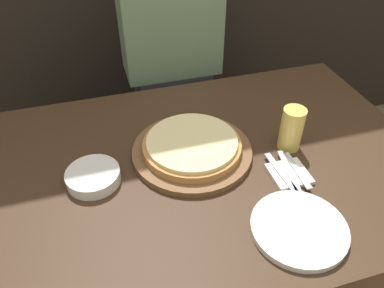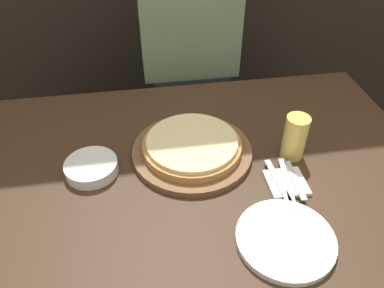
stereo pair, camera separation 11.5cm
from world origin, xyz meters
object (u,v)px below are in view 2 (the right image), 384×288
object	(u,v)px
diner_person	(189,86)
fork	(278,182)
pizza_on_board	(192,148)
dinner_plate	(285,239)
beer_glass	(295,136)
side_bowl	(91,167)
dinner_knife	(287,181)
spoon	(295,180)

from	to	relation	value
diner_person	fork	bearing A→B (deg)	-79.36
pizza_on_board	dinner_plate	xyz separation A→B (m)	(0.18, -0.36, -0.02)
beer_glass	side_bowl	distance (m)	0.62
dinner_knife	fork	bearing A→B (deg)	180.00
beer_glass	side_bowl	size ratio (longest dim) A/B	0.92
side_bowl	dinner_knife	bearing A→B (deg)	-14.18
dinner_plate	side_bowl	size ratio (longest dim) A/B	1.58
side_bowl	spoon	size ratio (longest dim) A/B	0.99
dinner_plate	dinner_knife	xyz separation A→B (m)	(0.07, 0.19, 0.01)
beer_glass	spoon	distance (m)	0.14
pizza_on_board	diner_person	world-z (taller)	diner_person
beer_glass	spoon	world-z (taller)	beer_glass
side_bowl	diner_person	world-z (taller)	diner_person
dinner_plate	diner_person	world-z (taller)	diner_person
dinner_plate	side_bowl	bearing A→B (deg)	145.94
dinner_knife	diner_person	xyz separation A→B (m)	(-0.17, 0.76, -0.12)
fork	beer_glass	bearing A→B (deg)	54.56
diner_person	spoon	bearing A→B (deg)	-75.74
fork	diner_person	size ratio (longest dim) A/B	0.14
dinner_knife	side_bowl	bearing A→B (deg)	165.82
pizza_on_board	fork	world-z (taller)	pizza_on_board
dinner_plate	fork	world-z (taller)	dinner_plate
dinner_knife	beer_glass	bearing A→B (deg)	63.40
pizza_on_board	diner_person	xyz separation A→B (m)	(0.08, 0.58, -0.13)
pizza_on_board	beer_glass	xyz separation A→B (m)	(0.31, -0.06, 0.05)
pizza_on_board	beer_glass	distance (m)	0.32
beer_glass	fork	size ratio (longest dim) A/B	0.78
spoon	fork	bearing A→B (deg)	-180.00
fork	dinner_knife	distance (m)	0.02
fork	dinner_plate	bearing A→B (deg)	-103.77
side_bowl	diner_person	distance (m)	0.74
fork	spoon	xyz separation A→B (m)	(0.05, 0.00, 0.00)
beer_glass	diner_person	world-z (taller)	diner_person
beer_glass	dinner_plate	size ratio (longest dim) A/B	0.58
pizza_on_board	diner_person	size ratio (longest dim) A/B	0.28
beer_glass	pizza_on_board	bearing A→B (deg)	169.75
beer_glass	side_bowl	xyz separation A→B (m)	(-0.61, 0.02, -0.06)
pizza_on_board	fork	size ratio (longest dim) A/B	2.03
spoon	diner_person	world-z (taller)	diner_person
fork	spoon	size ratio (longest dim) A/B	1.18
dinner_plate	spoon	size ratio (longest dim) A/B	1.57
dinner_knife	spoon	size ratio (longest dim) A/B	1.17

